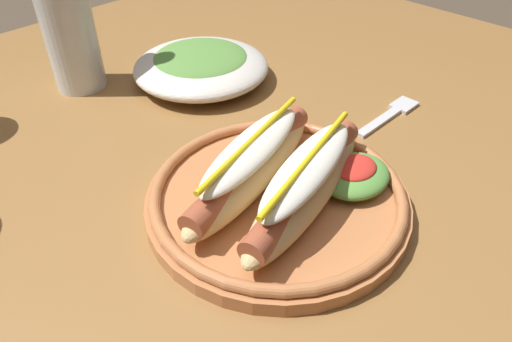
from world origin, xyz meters
The scene contains 5 objects.
dining_table centered at (0.00, 0.00, 0.65)m, with size 1.44×0.93×0.74m.
hot_dog_plate centered at (0.08, -0.19, 0.77)m, with size 0.27×0.27×0.08m.
fork centered at (0.31, -0.17, 0.74)m, with size 0.12×0.03×0.00m.
glass_bottle centered at (0.07, 0.19, 0.84)m, with size 0.07×0.07×0.26m.
side_bowl centered at (0.20, 0.08, 0.76)m, with size 0.19×0.19×0.05m.
Camera 1 is at (-0.20, -0.42, 1.07)m, focal length 33.66 mm.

